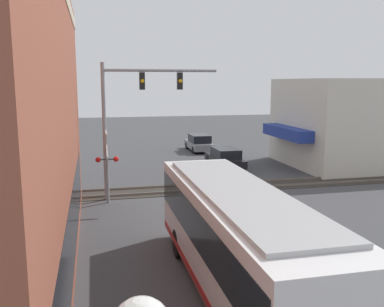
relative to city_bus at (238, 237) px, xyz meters
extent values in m
plane|color=#424244|center=(6.58, -2.80, -1.77)|extent=(120.00, 120.00, 0.00)
cube|color=black|center=(2.70, 4.75, -0.07)|extent=(15.85, 0.12, 2.20)
cube|color=beige|center=(17.32, -14.74, 1.46)|extent=(8.71, 8.89, 6.45)
cube|color=navy|center=(17.32, -9.75, 0.83)|extent=(6.09, 1.20, 0.80)
cube|color=white|center=(0.01, 0.00, -0.01)|extent=(10.63, 2.55, 2.66)
cube|color=black|center=(0.01, 0.00, 0.39)|extent=(10.42, 2.59, 1.12)
cube|color=#B21E1E|center=(0.01, 0.00, -1.17)|extent=(10.42, 2.58, 0.24)
cube|color=#A5A8AA|center=(0.01, 0.00, 1.38)|extent=(9.04, 2.17, 0.12)
cylinder|color=black|center=(3.13, 0.00, -1.27)|extent=(1.00, 2.57, 1.00)
cylinder|color=gray|center=(11.42, 3.40, 1.84)|extent=(0.20, 0.20, 7.21)
cylinder|color=gray|center=(11.42, 0.39, 5.05)|extent=(0.16, 6.02, 0.16)
cube|color=black|center=(11.42, 1.39, 4.50)|extent=(0.30, 0.27, 0.90)
sphere|color=yellow|center=(11.25, 1.39, 4.50)|extent=(0.20, 0.20, 0.20)
cube|color=black|center=(11.42, -0.62, 4.50)|extent=(0.30, 0.27, 0.90)
sphere|color=yellow|center=(11.25, -0.62, 4.50)|extent=(0.20, 0.20, 0.20)
cylinder|color=gray|center=(10.81, 3.33, 0.03)|extent=(0.14, 0.14, 3.60)
cube|color=white|center=(10.81, 3.33, 1.33)|extent=(1.41, 0.06, 1.41)
cube|color=white|center=(10.81, 3.33, 1.33)|extent=(1.41, 0.06, 1.41)
cylinder|color=#38383A|center=(10.81, 3.33, 0.53)|extent=(0.08, 0.90, 0.08)
sphere|color=red|center=(10.76, 2.88, 0.53)|extent=(0.28, 0.28, 0.28)
sphere|color=red|center=(10.76, 3.78, 0.53)|extent=(0.28, 0.28, 0.28)
cube|color=#332D28|center=(12.58, -2.80, -1.75)|extent=(2.60, 60.00, 0.03)
cube|color=#6B6056|center=(11.86, -2.80, -1.69)|extent=(0.07, 60.00, 0.15)
cube|color=#6B6056|center=(13.29, -2.80, -1.69)|extent=(0.07, 60.00, 0.15)
cube|color=black|center=(18.46, -5.40, -1.24)|extent=(4.84, 1.80, 0.55)
cube|color=black|center=(18.22, -5.40, -0.64)|extent=(2.66, 1.62, 0.66)
cylinder|color=black|center=(19.96, -5.40, -1.45)|extent=(0.64, 1.82, 0.64)
cylinder|color=black|center=(16.96, -5.40, -1.45)|extent=(0.64, 1.82, 0.64)
cube|color=slate|center=(26.27, -5.40, -1.22)|extent=(4.46, 1.80, 0.58)
cube|color=black|center=(26.05, -5.40, -0.59)|extent=(2.45, 1.62, 0.69)
cylinder|color=black|center=(27.66, -5.40, -1.45)|extent=(0.64, 1.82, 0.64)
cylinder|color=black|center=(24.89, -5.40, -1.45)|extent=(0.64, 1.82, 0.64)
cylinder|color=#2D3351|center=(0.09, -1.97, -1.37)|extent=(0.28, 0.28, 0.79)
cylinder|color=maroon|center=(0.09, -1.97, -0.65)|extent=(0.34, 0.34, 0.66)
sphere|color=tan|center=(0.09, -1.97, -0.21)|extent=(0.21, 0.21, 0.21)
camera|label=1|loc=(-11.17, 3.98, 4.43)|focal=40.00mm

